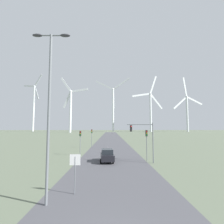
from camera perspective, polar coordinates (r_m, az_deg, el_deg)
road_surface at (r=54.54m, az=-0.32°, el=-10.17°), size 10.00×240.00×0.01m
streetlamp at (r=12.41m, az=-19.78°, el=4.54°), size 2.60×0.32×11.34m
stop_sign_near at (r=13.96m, az=-11.99°, el=-16.89°), size 0.81×0.07×2.90m
traffic_light_post_near_left at (r=31.51m, az=-10.33°, el=-8.19°), size 0.28×0.34×4.28m
traffic_light_post_near_right at (r=26.74m, az=11.23°, el=-8.44°), size 0.28×0.34×4.50m
traffic_light_post_mid_left at (r=42.43m, az=-6.63°, el=-7.28°), size 0.28×0.33×4.41m
traffic_light_mast_overhead at (r=24.91m, az=10.35°, el=-7.23°), size 3.67×0.35×5.57m
car_approaching at (r=25.75m, az=-1.59°, el=-13.98°), size 2.09×4.22×1.83m
wind_turbine_far_left at (r=231.16m, az=-24.16°, el=2.30°), size 26.68×11.21×68.83m
wind_turbine_left at (r=167.63m, az=-13.38°, el=1.65°), size 26.93×5.24×52.34m
wind_turbine_center at (r=206.50m, az=0.34°, el=2.32°), size 40.81×10.32×63.54m
wind_turbine_right at (r=193.95m, az=12.48°, el=1.45°), size 34.58×8.74×61.74m
wind_turbine_far_right at (r=208.77m, az=23.31°, el=0.88°), size 36.98×11.05×60.27m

